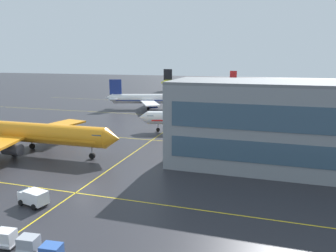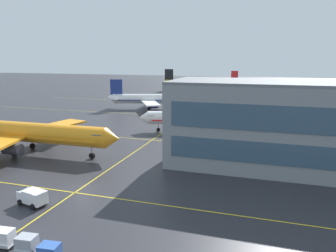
{
  "view_description": "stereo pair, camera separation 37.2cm",
  "coord_description": "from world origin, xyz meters",
  "px_view_note": "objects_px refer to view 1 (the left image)",
  "views": [
    {
      "loc": [
        26.06,
        -40.51,
        19.3
      ],
      "look_at": [
        5.5,
        25.64,
        4.73
      ],
      "focal_mm": 34.99,
      "sensor_mm": 36.0,
      "label": 1
    },
    {
      "loc": [
        26.42,
        -40.4,
        19.3
      ],
      "look_at": [
        5.5,
        25.64,
        4.73
      ],
      "focal_mm": 34.99,
      "sensor_mm": 36.0,
      "label": 2
    }
  ],
  "objects_px": {
    "airliner_front_gate": "(28,133)",
    "airliner_third_row": "(152,99)",
    "baggage_cart_row_fifth": "(29,245)",
    "airliner_far_left_stand": "(257,94)",
    "baggage_cart_row_fourth": "(5,238)",
    "service_truck_red_van": "(33,197)",
    "airliner_second_row": "(205,118)",
    "airliner_far_right_stand": "(193,84)",
    "airliner_distant_taxiway": "(213,82)"
  },
  "relations": [
    {
      "from": "airliner_third_row",
      "to": "airliner_far_right_stand",
      "type": "distance_m",
      "value": 68.08
    },
    {
      "from": "airliner_second_row",
      "to": "airliner_third_row",
      "type": "height_order",
      "value": "airliner_third_row"
    },
    {
      "from": "airliner_front_gate",
      "to": "baggage_cart_row_fourth",
      "type": "bearing_deg",
      "value": -53.83
    },
    {
      "from": "airliner_far_left_stand",
      "to": "airliner_far_right_stand",
      "type": "distance_m",
      "value": 49.68
    },
    {
      "from": "airliner_third_row",
      "to": "airliner_far_left_stand",
      "type": "height_order",
      "value": "airliner_third_row"
    },
    {
      "from": "airliner_third_row",
      "to": "airliner_far_right_stand",
      "type": "xyz_separation_m",
      "value": [
        0.54,
        68.07,
        0.48
      ]
    },
    {
      "from": "airliner_far_right_stand",
      "to": "baggage_cart_row_fourth",
      "type": "distance_m",
      "value": 161.01
    },
    {
      "from": "airliner_third_row",
      "to": "airliner_distant_taxiway",
      "type": "bearing_deg",
      "value": 86.12
    },
    {
      "from": "airliner_third_row",
      "to": "airliner_distant_taxiway",
      "type": "distance_m",
      "value": 98.89
    },
    {
      "from": "airliner_far_right_stand",
      "to": "airliner_front_gate",
      "type": "bearing_deg",
      "value": -91.95
    },
    {
      "from": "airliner_second_row",
      "to": "airliner_far_right_stand",
      "type": "distance_m",
      "value": 104.36
    },
    {
      "from": "airliner_front_gate",
      "to": "airliner_distant_taxiway",
      "type": "bearing_deg",
      "value": 86.24
    },
    {
      "from": "baggage_cart_row_fourth",
      "to": "baggage_cart_row_fifth",
      "type": "bearing_deg",
      "value": -5.02
    },
    {
      "from": "airliner_far_right_stand",
      "to": "service_truck_red_van",
      "type": "xyz_separation_m",
      "value": [
        12.89,
        -151.01,
        -3.11
      ]
    },
    {
      "from": "airliner_third_row",
      "to": "airliner_far_left_stand",
      "type": "bearing_deg",
      "value": 42.9
    },
    {
      "from": "airliner_third_row",
      "to": "baggage_cart_row_fourth",
      "type": "bearing_deg",
      "value": -79.29
    },
    {
      "from": "airliner_second_row",
      "to": "airliner_distant_taxiway",
      "type": "distance_m",
      "value": 133.12
    },
    {
      "from": "service_truck_red_van",
      "to": "airliner_far_left_stand",
      "type": "bearing_deg",
      "value": 78.52
    },
    {
      "from": "airliner_far_left_stand",
      "to": "airliner_far_right_stand",
      "type": "height_order",
      "value": "airliner_far_right_stand"
    },
    {
      "from": "airliner_far_right_stand",
      "to": "airliner_distant_taxiway",
      "type": "xyz_separation_m",
      "value": [
        6.15,
        30.58,
        -0.56
      ]
    },
    {
      "from": "airliner_third_row",
      "to": "baggage_cart_row_fifth",
      "type": "xyz_separation_m",
      "value": [
        20.52,
        -92.29,
        -2.81
      ]
    },
    {
      "from": "baggage_cart_row_fourth",
      "to": "airliner_third_row",
      "type": "bearing_deg",
      "value": 100.71
    },
    {
      "from": "service_truck_red_van",
      "to": "baggage_cart_row_fourth",
      "type": "distance_m",
      "value": 9.91
    },
    {
      "from": "airliner_distant_taxiway",
      "to": "baggage_cart_row_fourth",
      "type": "xyz_separation_m",
      "value": [
        10.72,
        -190.67,
        -2.72
      ]
    },
    {
      "from": "airliner_second_row",
      "to": "service_truck_red_van",
      "type": "bearing_deg",
      "value": -104.95
    },
    {
      "from": "airliner_second_row",
      "to": "baggage_cart_row_fifth",
      "type": "distance_m",
      "value": 59.74
    },
    {
      "from": "airliner_front_gate",
      "to": "airliner_far_left_stand",
      "type": "bearing_deg",
      "value": 67.08
    },
    {
      "from": "airliner_front_gate",
      "to": "service_truck_red_van",
      "type": "xyz_separation_m",
      "value": [
        17.35,
        -20.09,
        -3.09
      ]
    },
    {
      "from": "airliner_third_row",
      "to": "baggage_cart_row_fifth",
      "type": "distance_m",
      "value": 94.58
    },
    {
      "from": "airliner_front_gate",
      "to": "airliner_far_right_stand",
      "type": "xyz_separation_m",
      "value": [
        4.46,
        130.92,
        0.02
      ]
    },
    {
      "from": "service_truck_red_van",
      "to": "baggage_cart_row_fourth",
      "type": "bearing_deg",
      "value": -66.37
    },
    {
      "from": "airliner_front_gate",
      "to": "airliner_far_left_stand",
      "type": "height_order",
      "value": "airliner_front_gate"
    },
    {
      "from": "airliner_far_left_stand",
      "to": "airliner_distant_taxiway",
      "type": "bearing_deg",
      "value": 115.58
    },
    {
      "from": "airliner_front_gate",
      "to": "airliner_third_row",
      "type": "relative_size",
      "value": 1.14
    },
    {
      "from": "baggage_cart_row_fifth",
      "to": "airliner_third_row",
      "type": "bearing_deg",
      "value": 102.54
    },
    {
      "from": "airliner_third_row",
      "to": "airliner_far_left_stand",
      "type": "distance_m",
      "value": 50.95
    },
    {
      "from": "airliner_far_left_stand",
      "to": "baggage_cart_row_fifth",
      "type": "bearing_deg",
      "value": -97.54
    },
    {
      "from": "airliner_third_row",
      "to": "service_truck_red_van",
      "type": "bearing_deg",
      "value": -80.8
    },
    {
      "from": "airliner_far_left_stand",
      "to": "baggage_cart_row_fourth",
      "type": "distance_m",
      "value": 128.27
    },
    {
      "from": "airliner_front_gate",
      "to": "service_truck_red_van",
      "type": "distance_m",
      "value": 26.73
    },
    {
      "from": "airliner_second_row",
      "to": "baggage_cart_row_fourth",
      "type": "relative_size",
      "value": 12.08
    },
    {
      "from": "airliner_front_gate",
      "to": "airliner_far_right_stand",
      "type": "height_order",
      "value": "airliner_far_right_stand"
    },
    {
      "from": "airliner_second_row",
      "to": "baggage_cart_row_fourth",
      "type": "xyz_separation_m",
      "value": [
        -9.38,
        -59.08,
        -2.67
      ]
    },
    {
      "from": "airliner_third_row",
      "to": "airliner_far_right_stand",
      "type": "height_order",
      "value": "airliner_far_right_stand"
    },
    {
      "from": "airliner_front_gate",
      "to": "service_truck_red_van",
      "type": "relative_size",
      "value": 9.1
    },
    {
      "from": "airliner_front_gate",
      "to": "service_truck_red_van",
      "type": "height_order",
      "value": "airliner_front_gate"
    },
    {
      "from": "airliner_third_row",
      "to": "airliner_far_right_stand",
      "type": "bearing_deg",
      "value": 89.54
    },
    {
      "from": "airliner_second_row",
      "to": "airliner_far_right_stand",
      "type": "bearing_deg",
      "value": 104.56
    },
    {
      "from": "airliner_third_row",
      "to": "airliner_front_gate",
      "type": "bearing_deg",
      "value": -93.56
    },
    {
      "from": "airliner_third_row",
      "to": "baggage_cart_row_fifth",
      "type": "bearing_deg",
      "value": -77.46
    }
  ]
}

